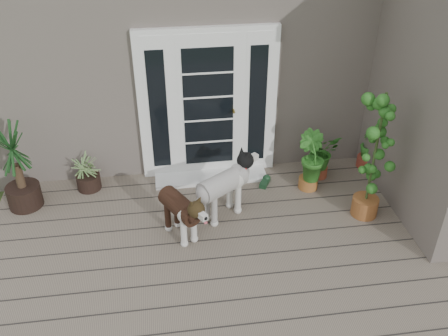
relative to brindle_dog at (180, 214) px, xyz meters
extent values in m
cube|color=#6B5B4C|center=(0.71, -0.79, -0.39)|extent=(6.20, 4.60, 0.12)
cube|color=#665E54|center=(0.71, 3.46, 1.10)|extent=(7.40, 4.00, 3.10)
cube|color=white|center=(0.51, 1.41, 0.74)|extent=(1.90, 0.14, 2.15)
cube|color=white|center=(0.51, 1.21, -0.31)|extent=(1.60, 0.40, 0.05)
imported|color=#265D1A|center=(2.07, 1.04, -0.03)|extent=(0.61, 0.61, 0.61)
imported|color=#1D5B1A|center=(1.84, 0.78, -0.01)|extent=(0.59, 0.59, 0.65)
imported|color=#295D1A|center=(2.87, 1.21, -0.09)|extent=(0.39, 0.39, 0.49)
camera|label=1|loc=(-0.13, -4.67, 3.66)|focal=39.36mm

